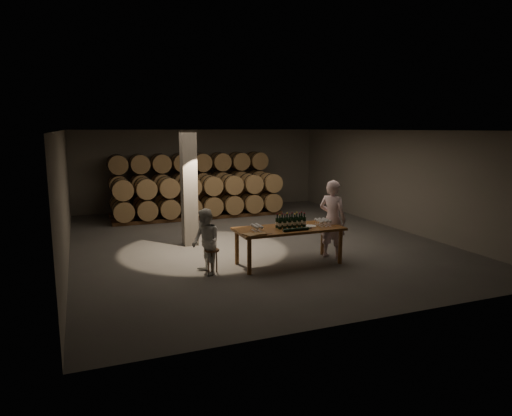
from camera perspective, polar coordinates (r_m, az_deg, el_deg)
name	(u,v)px	position (r m, az deg, el deg)	size (l,w,h in m)	color
room	(189,189)	(12.82, -8.37, 2.41)	(12.00, 12.00, 12.00)	#4D4A48
tasting_table	(289,232)	(11.02, 4.14, -2.99)	(2.60, 1.10, 0.90)	brown
barrel_stack_back	(191,182)	(17.98, -8.11, 3.28)	(6.26, 0.95, 2.31)	#54331D
barrel_stack_front	(200,196)	(16.68, -6.97, 1.50)	(6.26, 0.95, 1.57)	#54331D
bottle_cluster	(291,222)	(11.01, 4.37, -1.79)	(0.74, 0.24, 0.35)	black
lying_bottles	(296,229)	(10.66, 5.06, -2.67)	(0.74, 0.07, 0.07)	black
glass_cluster_left	(257,226)	(10.58, 0.12, -2.32)	(0.19, 0.41, 0.16)	silver
glass_cluster_right	(323,221)	(11.34, 8.36, -1.58)	(0.30, 0.41, 0.16)	silver
plate	(310,226)	(11.19, 6.80, -2.26)	(0.29, 0.29, 0.02)	white
notebook_near	(260,234)	(10.28, 0.49, -3.24)	(0.26, 0.21, 0.03)	brown
notebook_corner	(250,235)	(10.20, -0.73, -3.36)	(0.25, 0.31, 0.03)	brown
pen	(269,234)	(10.32, 1.67, -3.25)	(0.01, 0.01, 0.13)	black
stool	(212,254)	(10.43, -5.52, -5.71)	(0.33, 0.33, 0.55)	#54331D
person_man	(332,219)	(11.64, 9.53, -1.40)	(0.73, 0.48, 1.99)	white
person_woman	(206,242)	(10.29, -6.30, -4.24)	(0.73, 0.57, 1.50)	white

